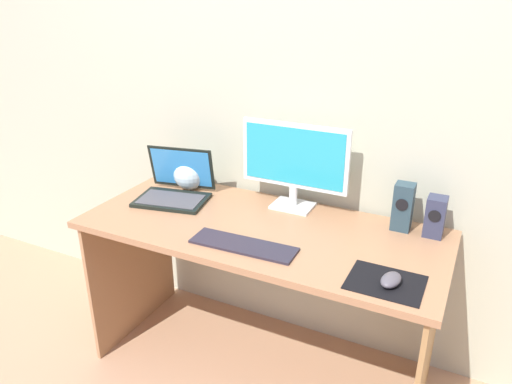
% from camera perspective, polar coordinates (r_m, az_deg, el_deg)
% --- Properties ---
extents(ground_plane, '(8.00, 8.00, 0.00)m').
position_cam_1_polar(ground_plane, '(2.43, 0.49, -19.61)').
color(ground_plane, tan).
extents(wall_back, '(6.00, 0.04, 2.50)m').
position_cam_1_polar(wall_back, '(2.17, 4.95, 12.33)').
color(wall_back, '#B4B9A1').
rests_on(wall_back, ground_plane).
extents(desk, '(1.50, 0.65, 0.73)m').
position_cam_1_polar(desk, '(2.08, 0.55, -7.64)').
color(desk, '#A0714E').
rests_on(desk, ground_plane).
extents(monitor, '(0.49, 0.14, 0.39)m').
position_cam_1_polar(monitor, '(2.11, 4.51, 3.55)').
color(monitor, white).
rests_on(monitor, desk).
extents(speaker_right, '(0.07, 0.08, 0.16)m').
position_cam_1_polar(speaker_right, '(2.03, 20.30, -2.72)').
color(speaker_right, '#2F344D').
rests_on(speaker_right, desk).
extents(speaker_near_monitor, '(0.08, 0.08, 0.20)m').
position_cam_1_polar(speaker_near_monitor, '(2.04, 16.87, -1.67)').
color(speaker_near_monitor, '#28404B').
rests_on(speaker_near_monitor, desk).
extents(laptop, '(0.36, 0.33, 0.23)m').
position_cam_1_polar(laptop, '(2.29, -9.48, 0.37)').
color(laptop, black).
rests_on(laptop, desk).
extents(fishbowl, '(0.16, 0.16, 0.16)m').
position_cam_1_polar(fishbowl, '(2.39, -7.81, 2.12)').
color(fishbowl, silver).
rests_on(fishbowl, desk).
extents(keyboard_external, '(0.42, 0.14, 0.01)m').
position_cam_1_polar(keyboard_external, '(1.86, -1.49, -6.27)').
color(keyboard_external, '#292430').
rests_on(keyboard_external, desk).
extents(mousepad, '(0.25, 0.20, 0.00)m').
position_cam_1_polar(mousepad, '(1.71, 14.97, -10.20)').
color(mousepad, black).
rests_on(mousepad, desk).
extents(mouse, '(0.08, 0.11, 0.04)m').
position_cam_1_polar(mouse, '(1.69, 15.56, -9.91)').
color(mouse, '#4F4C54').
rests_on(mouse, mousepad).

